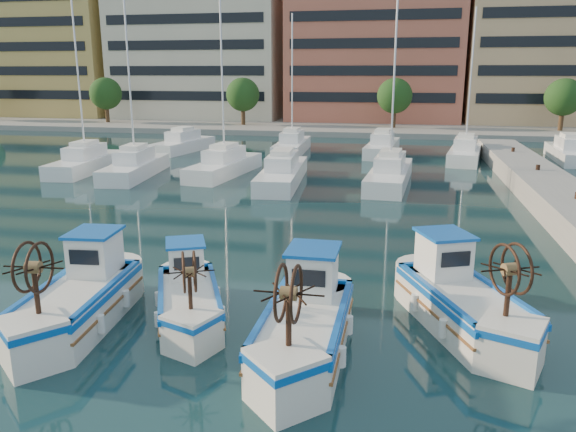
{
  "coord_description": "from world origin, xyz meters",
  "views": [
    {
      "loc": [
        5.01,
        -13.06,
        6.78
      ],
      "look_at": [
        0.93,
        7.14,
        1.5
      ],
      "focal_mm": 35.0,
      "sensor_mm": 36.0,
      "label": 1
    }
  ],
  "objects_px": {
    "fishing_boat_a": "(80,296)",
    "fishing_boat_d": "(461,298)",
    "fishing_boat_c": "(305,321)",
    "fishing_boat_b": "(188,295)"
  },
  "relations": [
    {
      "from": "fishing_boat_c",
      "to": "fishing_boat_d",
      "type": "xyz_separation_m",
      "value": [
        3.9,
        2.29,
        -0.0
      ]
    },
    {
      "from": "fishing_boat_b",
      "to": "fishing_boat_a",
      "type": "bearing_deg",
      "value": 174.4
    },
    {
      "from": "fishing_boat_a",
      "to": "fishing_boat_d",
      "type": "height_order",
      "value": "fishing_boat_d"
    },
    {
      "from": "fishing_boat_c",
      "to": "fishing_boat_d",
      "type": "distance_m",
      "value": 4.52
    },
    {
      "from": "fishing_boat_a",
      "to": "fishing_boat_c",
      "type": "height_order",
      "value": "fishing_boat_c"
    },
    {
      "from": "fishing_boat_b",
      "to": "fishing_boat_c",
      "type": "distance_m",
      "value": 3.8
    },
    {
      "from": "fishing_boat_b",
      "to": "fishing_boat_c",
      "type": "bearing_deg",
      "value": -43.77
    },
    {
      "from": "fishing_boat_b",
      "to": "fishing_boat_c",
      "type": "relative_size",
      "value": 0.87
    },
    {
      "from": "fishing_boat_a",
      "to": "fishing_boat_c",
      "type": "xyz_separation_m",
      "value": [
        6.36,
        -0.4,
        0.01
      ]
    },
    {
      "from": "fishing_boat_a",
      "to": "fishing_boat_d",
      "type": "distance_m",
      "value": 10.44
    }
  ]
}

